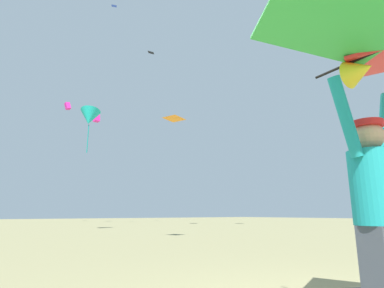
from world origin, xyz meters
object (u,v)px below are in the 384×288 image
at_px(distant_kite_magenta_low_right, 68,106).
at_px(distant_kite_teal_overhead_distant, 89,117).
at_px(distant_kite_black_far_center, 151,52).
at_px(distant_kite_blue_low_left, 114,6).
at_px(distant_kite_magenta_mid_left, 96,118).
at_px(distant_kite_orange_high_right, 174,118).
at_px(held_stunt_kite, 369,47).
at_px(kite_flyer_person, 377,209).

xyz_separation_m(distant_kite_magenta_low_right, distant_kite_teal_overhead_distant, (-3.19, -18.19, -6.54)).
relative_size(distant_kite_black_far_center, distant_kite_blue_low_left, 1.23).
bearing_deg(distant_kite_magenta_mid_left, distant_kite_orange_high_right, -101.24).
relative_size(held_stunt_kite, distant_kite_orange_high_right, 2.47).
distance_m(held_stunt_kite, distant_kite_black_far_center, 31.51).
bearing_deg(distant_kite_blue_low_left, distant_kite_orange_high_right, -100.87).
bearing_deg(held_stunt_kite, kite_flyer_person, 84.10).
distance_m(distant_kite_magenta_low_right, distant_kite_teal_overhead_distant, 19.59).
xyz_separation_m(held_stunt_kite, distant_kite_black_far_center, (11.53, 25.20, 14.99)).
relative_size(distant_kite_teal_overhead_distant, distant_kite_orange_high_right, 2.89).
bearing_deg(distant_kite_blue_low_left, kite_flyer_person, -105.63).
xyz_separation_m(distant_kite_magenta_low_right, distant_kite_black_far_center, (5.59, -8.76, 4.53)).
bearing_deg(held_stunt_kite, distant_kite_magenta_mid_left, 75.26).
bearing_deg(kite_flyer_person, held_stunt_kite, -95.90).
relative_size(kite_flyer_person, distant_kite_orange_high_right, 2.15).
distance_m(distant_kite_black_far_center, distant_kite_teal_overhead_distant, 16.99).
relative_size(distant_kite_magenta_low_right, distant_kite_black_far_center, 1.30).
relative_size(distant_kite_black_far_center, distant_kite_orange_high_right, 0.80).
bearing_deg(distant_kite_orange_high_right, distant_kite_magenta_mid_left, 78.76).
bearing_deg(distant_kite_magenta_mid_left, kite_flyer_person, -104.77).
distance_m(held_stunt_kite, distant_kite_orange_high_right, 9.33).
relative_size(held_stunt_kite, distant_kite_magenta_low_right, 2.39).
bearing_deg(distant_kite_magenta_low_right, held_stunt_kite, -99.91).
height_order(kite_flyer_person, distant_kite_teal_overhead_distant, distant_kite_teal_overhead_distant).
distance_m(kite_flyer_person, distant_kite_magenta_low_right, 36.32).
xyz_separation_m(distant_kite_black_far_center, distant_kite_orange_high_right, (-7.98, -16.85, -12.82)).
bearing_deg(kite_flyer_person, distant_kite_black_far_center, 65.35).
relative_size(distant_kite_black_far_center, distant_kite_magenta_mid_left, 0.78).
height_order(distant_kite_magenta_low_right, distant_kite_black_far_center, distant_kite_black_far_center).
height_order(kite_flyer_person, distant_kite_black_far_center, distant_kite_black_far_center).
height_order(distant_kite_magenta_low_right, distant_kite_blue_low_left, distant_kite_blue_low_left).
distance_m(distant_kite_blue_low_left, distant_kite_magenta_mid_left, 10.90).
xyz_separation_m(held_stunt_kite, distant_kite_orange_high_right, (3.55, 8.35, 2.17)).
bearing_deg(held_stunt_kite, distant_kite_teal_overhead_distant, 80.12).
bearing_deg(distant_kite_teal_overhead_distant, distant_kite_blue_low_left, 62.20).
xyz_separation_m(distant_kite_magenta_mid_left, distant_kite_teal_overhead_distant, (-4.99, -13.64, -4.36)).
relative_size(held_stunt_kite, distant_kite_black_far_center, 3.10).
height_order(held_stunt_kite, distant_kite_teal_overhead_distant, distant_kite_teal_overhead_distant).
distance_m(distant_kite_magenta_low_right, distant_kite_black_far_center, 11.33).
relative_size(held_stunt_kite, distant_kite_magenta_mid_left, 2.43).
relative_size(distant_kite_magenta_low_right, distant_kite_magenta_mid_left, 1.02).
bearing_deg(distant_kite_black_far_center, kite_flyer_person, -114.65).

